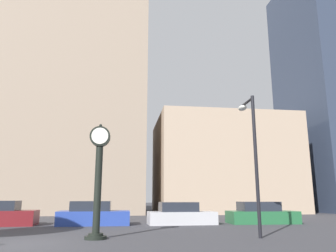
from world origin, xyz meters
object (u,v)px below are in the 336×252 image
(car_silver, at_px, (181,215))
(car_green, at_px, (261,214))
(street_lamp_right, at_px, (251,141))
(car_maroon, at_px, (0,215))
(car_blue, at_px, (93,215))
(street_clock, at_px, (98,175))

(car_silver, distance_m, car_green, 5.04)
(street_lamp_right, bearing_deg, car_maroon, 149.78)
(car_blue, xyz_separation_m, car_silver, (5.09, -0.21, -0.03))
(car_silver, xyz_separation_m, car_green, (5.04, 0.10, 0.01))
(car_green, relative_size, street_lamp_right, 0.73)
(street_clock, xyz_separation_m, street_lamp_right, (6.31, -0.13, 1.50))
(street_clock, relative_size, car_blue, 1.10)
(car_maroon, height_order, car_silver, car_maroon)
(street_clock, bearing_deg, car_blue, 95.72)
(street_clock, distance_m, street_lamp_right, 6.48)
(street_lamp_right, bearing_deg, street_clock, 178.83)
(car_green, height_order, street_lamp_right, street_lamp_right)
(car_blue, distance_m, street_lamp_right, 10.37)
(car_silver, bearing_deg, car_green, -1.09)
(car_silver, relative_size, street_lamp_right, 0.70)
(street_clock, xyz_separation_m, car_maroon, (-5.84, 6.95, -1.81))
(street_clock, height_order, street_lamp_right, street_lamp_right)
(street_clock, height_order, car_green, street_clock)
(car_maroon, xyz_separation_m, car_silver, (10.25, -0.38, -0.04))
(car_blue, bearing_deg, street_lamp_right, -44.95)
(car_maroon, relative_size, street_lamp_right, 0.68)
(car_maroon, distance_m, car_green, 15.29)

